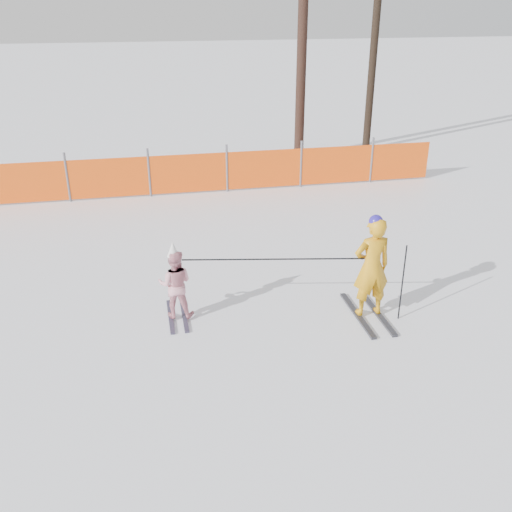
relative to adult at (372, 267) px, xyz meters
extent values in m
plane|color=white|center=(-1.75, -0.01, -0.86)|extent=(120.00, 120.00, 0.00)
cube|color=black|center=(-0.17, 0.00, -0.84)|extent=(0.09, 1.43, 0.04)
cube|color=black|center=(0.17, 0.00, -0.84)|extent=(0.09, 1.43, 0.04)
imported|color=orange|center=(0.00, 0.00, 0.00)|extent=(0.62, 0.43, 1.65)
sphere|color=#291C9A|center=(0.00, 0.00, 0.76)|extent=(0.22, 0.22, 0.22)
cube|color=black|center=(-3.15, 0.57, -0.85)|extent=(0.09, 1.05, 0.03)
cube|color=black|center=(-2.93, 0.57, -0.85)|extent=(0.09, 1.05, 0.03)
imported|color=pink|center=(-3.04, 0.57, -0.27)|extent=(0.63, 0.53, 1.13)
cone|color=silver|center=(-3.04, 0.57, 0.34)|extent=(0.19, 0.19, 0.24)
cylinder|color=black|center=(0.45, -0.20, -0.22)|extent=(0.02, 0.02, 1.29)
cylinder|color=black|center=(-1.52, 0.28, 0.15)|extent=(2.79, 0.54, 0.02)
cylinder|color=#595960|center=(-5.23, 6.78, -0.24)|extent=(0.06, 0.06, 1.25)
cylinder|color=#595960|center=(-3.23, 6.78, -0.24)|extent=(0.06, 0.06, 1.25)
cylinder|color=#595960|center=(-1.23, 6.78, -0.24)|extent=(0.06, 0.06, 1.25)
cylinder|color=#595960|center=(0.77, 6.78, -0.24)|extent=(0.06, 0.06, 1.25)
cylinder|color=#595960|center=(2.77, 6.78, -0.24)|extent=(0.06, 0.06, 1.25)
cube|color=#FF550D|center=(-3.40, 6.78, -0.31)|extent=(15.66, 0.03, 1.00)
cylinder|color=black|center=(1.54, 9.76, 2.16)|extent=(0.30, 0.30, 6.06)
cylinder|color=black|center=(4.04, 10.33, 1.59)|extent=(0.24, 0.24, 4.90)
camera|label=1|loc=(-3.39, -7.50, 3.89)|focal=40.00mm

